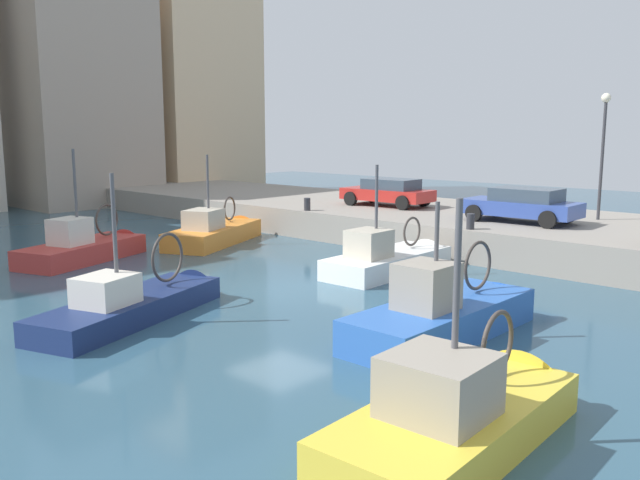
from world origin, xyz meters
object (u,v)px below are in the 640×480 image
at_px(mooring_bollard_south, 470,221).
at_px(mooring_bollard_mid, 307,204).
at_px(fishing_boat_yellow, 466,428).
at_px(fishing_boat_orange, 218,239).
at_px(parked_car_blue, 522,204).
at_px(quay_streetlamp, 604,135).
at_px(fishing_boat_blue, 449,328).
at_px(parked_car_red, 388,192).
at_px(fishing_boat_red, 90,256).
at_px(fishing_boat_navy, 141,311).
at_px(fishing_boat_white, 394,267).

relative_size(mooring_bollard_south, mooring_bollard_mid, 1.00).
bearing_deg(fishing_boat_yellow, fishing_boat_orange, 63.15).
bearing_deg(mooring_bollard_mid, parked_car_blue, -71.33).
bearing_deg(fishing_boat_orange, parked_car_blue, -59.22).
height_order(mooring_bollard_mid, quay_streetlamp, quay_streetlamp).
xyz_separation_m(fishing_boat_blue, parked_car_red, (11.38, 10.46, 1.73)).
bearing_deg(mooring_bollard_south, fishing_boat_red, 130.24).
distance_m(fishing_boat_blue, quay_streetlamp, 14.06).
bearing_deg(fishing_boat_blue, mooring_bollard_south, 27.56).
relative_size(fishing_boat_red, parked_car_red, 1.38).
xyz_separation_m(fishing_boat_orange, fishing_boat_red, (-5.49, 0.50, 0.01)).
bearing_deg(fishing_boat_red, mooring_bollard_mid, -15.52).
distance_m(fishing_boat_navy, fishing_boat_white, 8.85).
height_order(fishing_boat_navy, quay_streetlamp, quay_streetlamp).
height_order(fishing_boat_white, quay_streetlamp, quay_streetlamp).
bearing_deg(mooring_bollard_south, quay_streetlamp, -22.33).
bearing_deg(fishing_boat_orange, fishing_boat_blue, -107.00).
height_order(fishing_boat_red, parked_car_red, fishing_boat_red).
bearing_deg(parked_car_red, parked_car_blue, -97.22).
xyz_separation_m(fishing_boat_red, mooring_bollard_mid, (8.85, -2.46, 1.35)).
xyz_separation_m(fishing_boat_navy, quay_streetlamp, (17.32, -4.88, 4.35)).
bearing_deg(fishing_boat_navy, mooring_bollard_south, -12.36).
height_order(fishing_boat_navy, mooring_bollard_mid, fishing_boat_navy).
bearing_deg(fishing_boat_yellow, mooring_bollard_mid, 51.46).
bearing_deg(fishing_boat_navy, mooring_bollard_mid, 24.99).
xyz_separation_m(fishing_boat_navy, parked_car_red, (15.43, 3.92, 1.75)).
relative_size(fishing_boat_navy, parked_car_blue, 1.51).
xyz_separation_m(fishing_boat_yellow, parked_car_blue, (14.81, 6.49, 1.74)).
bearing_deg(fishing_boat_white, parked_car_blue, -15.56).
bearing_deg(fishing_boat_red, fishing_boat_white, -57.70).
relative_size(fishing_boat_orange, fishing_boat_red, 1.08).
distance_m(fishing_boat_blue, fishing_boat_navy, 7.69).
bearing_deg(fishing_boat_yellow, fishing_boat_blue, 34.89).
relative_size(fishing_boat_red, quay_streetlamp, 1.22).
height_order(fishing_boat_white, fishing_boat_red, fishing_boat_red).
distance_m(fishing_boat_white, parked_car_blue, 6.29).
distance_m(fishing_boat_blue, parked_car_red, 15.55).
bearing_deg(fishing_boat_orange, fishing_boat_red, 174.82).
height_order(fishing_boat_blue, fishing_boat_white, fishing_boat_white).
bearing_deg(fishing_boat_navy, fishing_boat_yellow, -91.59).
bearing_deg(quay_streetlamp, fishing_boat_yellow, -165.13).
bearing_deg(fishing_boat_blue, fishing_boat_orange, 73.00).
height_order(fishing_boat_orange, fishing_boat_red, fishing_boat_red).
distance_m(fishing_boat_white, parked_car_red, 8.76).
bearing_deg(fishing_boat_red, parked_car_blue, -43.08).
relative_size(fishing_boat_yellow, fishing_boat_navy, 0.87).
bearing_deg(mooring_bollard_south, fishing_boat_blue, -152.44).
bearing_deg(quay_streetlamp, parked_car_red, 102.13).
relative_size(mooring_bollard_mid, quay_streetlamp, 0.11).
relative_size(fishing_boat_orange, mooring_bollard_south, 11.53).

